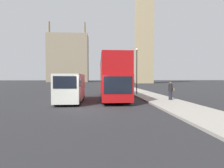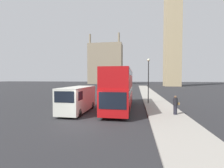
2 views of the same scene
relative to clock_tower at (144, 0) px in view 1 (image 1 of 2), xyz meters
The scene contains 8 objects.
ground_plane 72.58m from the clock_tower, 108.10° to the right, with size 300.00×300.00×0.00m, color #28282B.
sidewalk_strip 71.00m from the clock_tower, 102.16° to the right, with size 3.50×120.00×0.15m.
clock_tower is the anchor object (origin of this frame).
building_block_distant 48.86m from the clock_tower, 145.09° to the left, with size 21.58×10.22×31.51m.
red_double_decker_bus 65.68m from the clock_tower, 108.06° to the right, with size 2.59×10.66×4.47m.
white_van 69.49m from the clock_tower, 110.99° to the right, with size 2.12×5.87×2.61m.
pedestrian 67.25m from the clock_tower, 102.18° to the right, with size 0.55×0.39×1.74m.
street_lamp 60.98m from the clock_tower, 105.70° to the right, with size 0.36×0.36×5.99m.
Camera 1 is at (0.54, -12.74, 2.29)m, focal length 28.00 mm.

